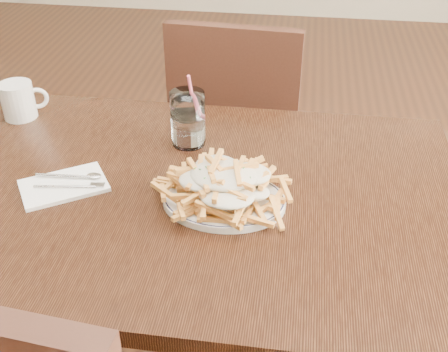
% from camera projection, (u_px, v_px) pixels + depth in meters
% --- Properties ---
extents(table, '(1.20, 0.80, 0.75)m').
position_uv_depth(table, '(187.00, 217.00, 1.26)').
color(table, black).
rests_on(table, ground).
extents(chair_far, '(0.44, 0.44, 0.90)m').
position_uv_depth(chair_far, '(238.00, 127.00, 1.93)').
color(chair_far, black).
rests_on(chair_far, ground).
extents(fries_plate, '(0.26, 0.23, 0.02)m').
position_uv_depth(fries_plate, '(224.00, 200.00, 1.17)').
color(fries_plate, white).
rests_on(fries_plate, table).
extents(loaded_fries, '(0.28, 0.23, 0.08)m').
position_uv_depth(loaded_fries, '(224.00, 180.00, 1.14)').
color(loaded_fries, gold).
rests_on(loaded_fries, fries_plate).
extents(napkin, '(0.21, 0.20, 0.01)m').
position_uv_depth(napkin, '(64.00, 186.00, 1.22)').
color(napkin, white).
rests_on(napkin, table).
extents(cutlery, '(0.17, 0.08, 0.01)m').
position_uv_depth(cutlery, '(64.00, 182.00, 1.22)').
color(cutlery, silver).
rests_on(cutlery, napkin).
extents(water_glass, '(0.08, 0.08, 0.18)m').
position_uv_depth(water_glass, '(188.00, 122.00, 1.35)').
color(water_glass, white).
rests_on(water_glass, table).
extents(coffee_mug, '(0.12, 0.09, 0.10)m').
position_uv_depth(coffee_mug, '(19.00, 100.00, 1.47)').
color(coffee_mug, white).
rests_on(coffee_mug, table).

